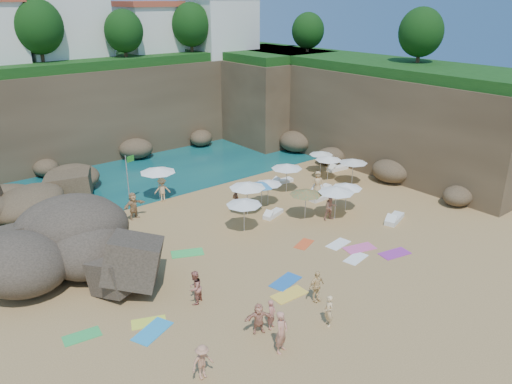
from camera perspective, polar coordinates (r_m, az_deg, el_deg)
ground at (r=30.07m, az=0.62°, el=-6.06°), size 120.00×120.00×0.00m
seawater at (r=55.12m, az=-19.71°, el=5.58°), size 120.00×120.00×0.00m
cliff_back at (r=50.35m, az=-16.13°, el=9.28°), size 44.00×8.00×8.00m
cliff_right at (r=47.01m, az=12.56°, el=8.78°), size 8.00×30.00×8.00m
cliff_corner at (r=53.84m, az=1.10°, el=10.84°), size 10.00×12.00×8.00m
clifftop_buildings at (r=50.55m, az=-16.34°, el=17.62°), size 28.48×9.48×7.00m
clifftop_trees at (r=45.70m, az=-10.87°, el=17.77°), size 35.60×23.82×4.40m
rock_outcrop at (r=28.69m, az=-18.49°, el=-8.72°), size 10.83×9.65×3.57m
flag_pole at (r=36.03m, az=-14.36°, el=2.06°), size 0.70×0.25×3.67m
parasol_0 at (r=36.65m, az=-11.18°, el=2.52°), size 2.60×2.60×2.46m
parasol_1 at (r=35.06m, az=1.39°, el=1.13°), size 1.98×1.98×1.88m
parasol_2 at (r=42.08m, az=7.47°, el=4.45°), size 1.99×1.99×1.88m
parasol_3 at (r=37.46m, az=3.54°, el=2.96°), size 2.35×2.35×2.22m
parasol_4 at (r=40.45m, az=8.29°, el=3.87°), size 2.11×2.11×2.00m
parasol_5 at (r=31.00m, az=-1.39°, el=-1.18°), size 2.26×2.26×2.14m
parasol_6 at (r=32.94m, az=5.72°, el=-0.02°), size 2.18×2.18×2.06m
parasol_7 at (r=39.78m, az=11.07°, el=3.52°), size 2.21×2.21×2.09m
parasol_8 at (r=34.59m, az=10.35°, el=0.70°), size 2.12×2.12×2.01m
parasol_9 at (r=33.33m, az=-1.00°, el=0.80°), size 2.47×2.47×2.33m
parasol_10 at (r=34.73m, az=0.65°, el=0.92°), size 1.98×1.98×1.87m
parasol_11 at (r=33.12m, az=9.17°, el=0.27°), size 2.39×2.39×2.26m
lounger_0 at (r=36.94m, az=7.45°, el=-0.58°), size 2.01×0.74×0.31m
lounger_1 at (r=39.88m, az=3.01°, el=1.24°), size 1.86×0.76×0.28m
lounger_2 at (r=38.53m, az=7.48°, el=0.36°), size 1.99×0.87×0.30m
lounger_3 at (r=33.87m, az=1.97°, el=-2.53°), size 1.84×1.08×0.27m
lounger_4 at (r=43.40m, az=9.30°, el=2.69°), size 2.00×0.80×0.30m
lounger_5 at (r=34.32m, az=15.54°, el=-2.97°), size 2.15×1.28×0.32m
towel_0 at (r=23.46m, az=-11.75°, el=-15.32°), size 2.11×1.62×0.03m
towel_3 at (r=23.98m, az=-19.27°, el=-15.29°), size 1.69×1.00×0.03m
towel_4 at (r=24.03m, az=-12.15°, el=-14.37°), size 1.74×1.32×0.03m
towel_5 at (r=30.54m, az=9.39°, el=-5.89°), size 1.71×1.03×0.03m
towel_6 at (r=30.17m, az=15.56°, el=-6.79°), size 1.96×1.25×0.03m
towel_7 at (r=26.65m, az=-14.22°, el=-10.66°), size 1.53×0.78×0.03m
towel_8 at (r=26.47m, az=3.39°, el=-10.19°), size 1.97×1.30×0.03m
towel_9 at (r=30.29m, az=11.76°, el=-6.30°), size 2.04×1.39×0.03m
towel_10 at (r=30.28m, az=5.51°, el=-5.94°), size 1.61×1.20×0.03m
towel_11 at (r=29.40m, az=-7.86°, el=-6.92°), size 2.07×1.60×0.03m
towel_12 at (r=25.46m, az=3.83°, el=-11.61°), size 1.84×0.97×0.03m
towel_13 at (r=29.14m, az=11.34°, el=-7.44°), size 1.70×1.07×0.03m
person_stand_0 at (r=21.41m, az=2.93°, el=-15.69°), size 0.83×0.70×1.93m
person_stand_1 at (r=24.53m, az=-7.01°, el=-10.80°), size 1.05×0.98×1.73m
person_stand_2 at (r=36.67m, az=-10.66°, el=0.28°), size 1.23×0.88×1.76m
person_stand_3 at (r=34.69m, az=-2.30°, el=-0.88°), size 0.48×0.89×1.44m
person_stand_4 at (r=37.59m, az=7.05°, el=1.07°), size 0.98×0.95×1.81m
person_stand_5 at (r=34.15m, az=-13.84°, el=-1.53°), size 1.77×0.83×1.84m
person_stand_6 at (r=23.19m, az=8.30°, el=-13.30°), size 0.48×0.62×1.51m
person_lie_0 at (r=20.74m, az=-6.08°, el=-19.99°), size 1.00×1.51×0.40m
person_lie_1 at (r=25.02m, az=6.86°, el=-11.89°), size 0.96×1.62×0.39m
person_lie_2 at (r=26.38m, az=-14.15°, el=-10.50°), size 1.07×1.72×0.43m
person_lie_3 at (r=22.85m, az=0.31°, el=-15.37°), size 1.83×1.87×0.38m
person_lie_4 at (r=23.12m, az=1.77°, el=-14.95°), size 1.08×1.49×0.34m
person_lie_5 at (r=33.55m, az=8.48°, el=-2.64°), size 1.31×1.92×0.66m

